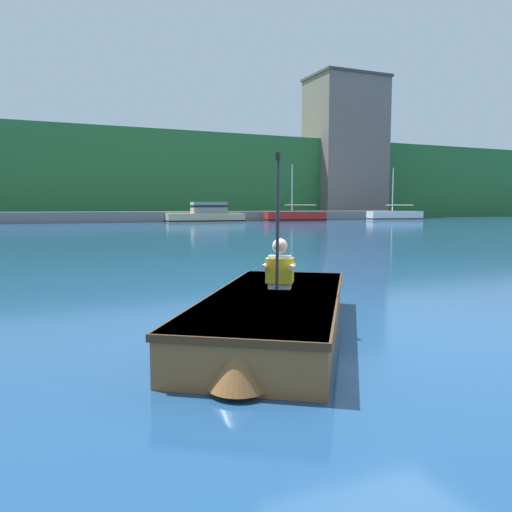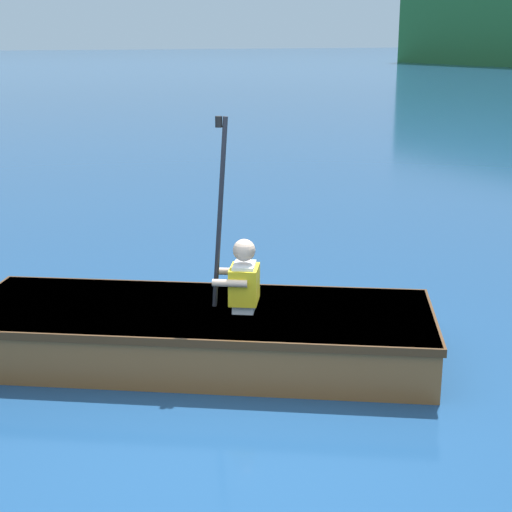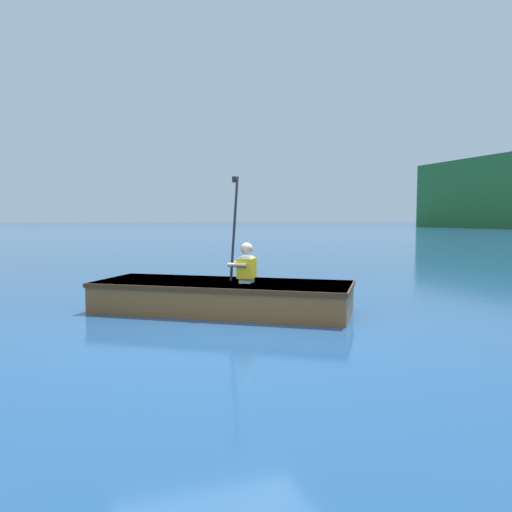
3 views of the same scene
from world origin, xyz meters
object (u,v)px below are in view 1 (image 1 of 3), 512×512
moored_boat_dock_center_near (295,217)px  moored_boat_dock_center_far (206,215)px  person_paddler (280,265)px  rowboat_foreground (274,312)px  moored_boat_dock_west_end (395,216)px

moored_boat_dock_center_near → moored_boat_dock_center_far: size_ratio=0.85×
moored_boat_dock_center_far → person_paddler: (-10.50, -36.28, 0.03)m
rowboat_foreground → moored_boat_dock_center_far: bearing=73.7°
moored_boat_dock_center_near → rowboat_foreground: size_ratio=1.55×
moored_boat_dock_center_near → person_paddler: moored_boat_dock_center_near is taller
moored_boat_dock_center_far → person_paddler: size_ratio=4.63×
moored_boat_dock_west_end → person_paddler: 45.47m
moored_boat_dock_west_end → rowboat_foreground: (-29.48, -35.12, -0.19)m
moored_boat_dock_west_end → rowboat_foreground: bearing=-130.0°
moored_boat_dock_center_near → moored_boat_dock_center_far: (-8.33, 0.42, 0.22)m
moored_boat_dock_west_end → moored_boat_dock_center_far: moored_boat_dock_west_end is taller
moored_boat_dock_center_near → person_paddler: bearing=-117.7°
rowboat_foreground → person_paddler: 0.59m
moored_boat_dock_west_end → person_paddler: size_ratio=3.73×
moored_boat_dock_west_end → moored_boat_dock_center_near: (-10.43, 1.06, -0.00)m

